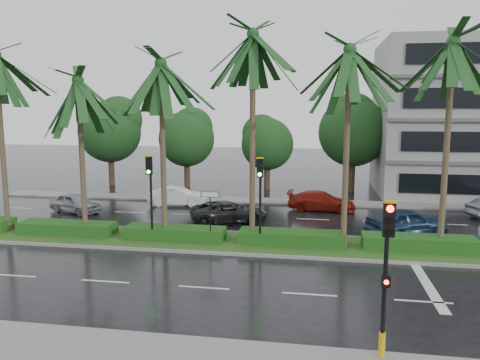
% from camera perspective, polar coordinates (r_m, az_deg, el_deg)
% --- Properties ---
extents(ground, '(120.00, 120.00, 0.00)m').
position_cam_1_polar(ground, '(22.97, -1.43, -8.45)').
color(ground, black).
rests_on(ground, ground).
extents(near_sidewalk, '(40.00, 2.40, 0.12)m').
position_cam_1_polar(near_sidewalk, '(13.82, -9.94, -20.46)').
color(near_sidewalk, gray).
rests_on(near_sidewalk, ground).
extents(far_sidewalk, '(40.00, 2.00, 0.12)m').
position_cam_1_polar(far_sidewalk, '(34.47, 2.32, -2.55)').
color(far_sidewalk, gray).
rests_on(far_sidewalk, ground).
extents(median, '(36.00, 4.00, 0.15)m').
position_cam_1_polar(median, '(23.89, -0.98, -7.57)').
color(median, gray).
rests_on(median, ground).
extents(hedge, '(35.20, 1.40, 0.60)m').
position_cam_1_polar(hedge, '(23.79, -0.98, -6.71)').
color(hedge, '#184B15').
rests_on(hedge, median).
extents(lane_markings, '(34.00, 13.06, 0.01)m').
position_cam_1_polar(lane_markings, '(22.21, 6.17, -9.08)').
color(lane_markings, silver).
rests_on(lane_markings, ground).
extents(palm_row, '(26.30, 4.20, 10.93)m').
position_cam_1_polar(palm_row, '(23.29, -4.13, 13.37)').
color(palm_row, '#433526').
rests_on(palm_row, median).
extents(signal_near, '(0.34, 0.45, 4.36)m').
position_cam_1_polar(signal_near, '(13.02, 17.35, -10.81)').
color(signal_near, black).
rests_on(signal_near, near_sidewalk).
extents(signal_median_left, '(0.34, 0.42, 4.36)m').
position_cam_1_polar(signal_median_left, '(23.63, -10.90, -0.65)').
color(signal_median_left, black).
rests_on(signal_median_left, median).
extents(signal_median_right, '(0.34, 0.42, 4.36)m').
position_cam_1_polar(signal_median_right, '(22.34, 2.46, -1.03)').
color(signal_median_right, black).
rests_on(signal_median_right, median).
extents(street_sign, '(0.95, 0.09, 2.60)m').
position_cam_1_polar(street_sign, '(23.10, -3.67, -2.92)').
color(street_sign, black).
rests_on(street_sign, median).
extents(bg_trees, '(33.14, 5.59, 8.08)m').
position_cam_1_polar(bg_trees, '(39.46, 2.79, 5.77)').
color(bg_trees, '#3C2E1B').
rests_on(bg_trees, ground).
extents(car_silver, '(2.75, 4.03, 1.27)m').
position_cam_1_polar(car_silver, '(32.64, -19.46, -2.65)').
color(car_silver, gray).
rests_on(car_silver, ground).
extents(car_white, '(1.72, 4.13, 1.33)m').
position_cam_1_polar(car_white, '(33.28, -7.62, -1.96)').
color(car_white, white).
rests_on(car_white, ground).
extents(car_darkgrey, '(3.73, 5.12, 1.29)m').
position_cam_1_polar(car_darkgrey, '(28.10, -1.38, -3.90)').
color(car_darkgrey, black).
rests_on(car_darkgrey, ground).
extents(car_red, '(2.10, 4.58, 1.30)m').
position_cam_1_polar(car_red, '(31.82, 9.87, -2.53)').
color(car_red, maroon).
rests_on(car_red, ground).
extents(car_blue, '(3.43, 4.73, 1.50)m').
position_cam_1_polar(car_blue, '(26.70, 19.69, -4.86)').
color(car_blue, navy).
rests_on(car_blue, ground).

